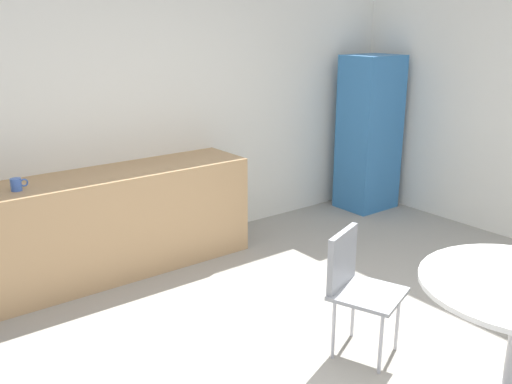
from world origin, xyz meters
name	(u,v)px	position (x,y,z in m)	size (l,w,h in m)	color
wall_back	(148,113)	(0.00, 3.00, 1.30)	(6.00, 0.10, 2.60)	white
counter_block	(114,223)	(-0.56, 2.65, 0.45)	(2.43, 0.60, 0.90)	tan
locker_cabinet	(369,133)	(2.55, 2.55, 0.88)	(0.60, 0.50, 1.76)	#3372B2
chair_gray	(355,278)	(0.17, 0.53, 0.52)	(0.54, 0.54, 0.83)	silver
mug_white	(17,184)	(-1.32, 2.58, 0.95)	(0.13, 0.08, 0.09)	#3F66BF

